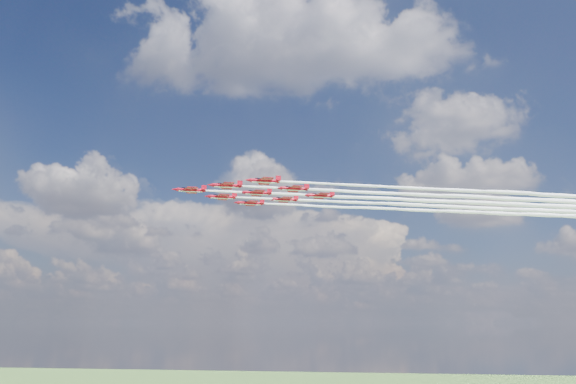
{
  "coord_description": "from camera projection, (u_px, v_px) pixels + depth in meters",
  "views": [
    {
      "loc": [
        38.64,
        -158.62,
        37.21
      ],
      "look_at": [
        11.01,
        3.58,
        75.85
      ],
      "focal_mm": 35.0,
      "sensor_mm": 36.0,
      "label": 1
    }
  ],
  "objects": [
    {
      "name": "jet_row2_starb",
      "position": [
        432.0,
        206.0,
        186.95
      ],
      "size": [
        137.11,
        55.19,
        2.5
      ],
      "rotation": [
        0.0,
        0.0,
        0.36
      ],
      "color": "#B50A1D"
    },
    {
      "name": "jet_row4_starb",
      "position": [
        486.0,
        208.0,
        190.66
      ],
      "size": [
        137.11,
        55.19,
        2.5
      ],
      "rotation": [
        0.0,
        0.0,
        0.36
      ],
      "color": "#B50A1D"
    },
    {
      "name": "jet_row3_starb",
      "position": [
        449.0,
        211.0,
        195.96
      ],
      "size": [
        137.11,
        55.19,
        2.5
      ],
      "rotation": [
        0.0,
        0.0,
        0.36
      ],
      "color": "#B50A1D"
    },
    {
      "name": "jet_row3_port",
      "position": [
        495.0,
        192.0,
        167.35
      ],
      "size": [
        137.11,
        55.19,
        2.5
      ],
      "rotation": [
        0.0,
        0.0,
        0.36
      ],
      "color": "#B50A1D"
    },
    {
      "name": "jet_row3_centre",
      "position": [
        470.0,
        202.0,
        181.66
      ],
      "size": [
        137.11,
        55.19,
        2.5
      ],
      "rotation": [
        0.0,
        0.0,
        0.36
      ],
      "color": "#B50A1D"
    },
    {
      "name": "jet_row4_port",
      "position": [
        511.0,
        199.0,
        176.36
      ],
      "size": [
        137.11,
        55.19,
        2.5
      ],
      "rotation": [
        0.0,
        0.0,
        0.36
      ],
      "color": "#B50A1D"
    },
    {
      "name": "jet_lead",
      "position": [
        413.0,
        200.0,
        177.95
      ],
      "size": [
        137.11,
        55.19,
        2.5
      ],
      "rotation": [
        0.0,
        0.0,
        0.36
      ],
      "color": "#B50A1D"
    },
    {
      "name": "jet_tail",
      "position": [
        525.0,
        205.0,
        185.36
      ],
      "size": [
        137.11,
        55.19,
        2.5
      ],
      "rotation": [
        0.0,
        0.0,
        0.36
      ],
      "color": "#B50A1D"
    },
    {
      "name": "jet_row2_port",
      "position": [
        453.0,
        196.0,
        172.65
      ],
      "size": [
        137.11,
        55.19,
        2.5
      ],
      "rotation": [
        0.0,
        0.0,
        0.36
      ],
      "color": "#B50A1D"
    }
  ]
}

